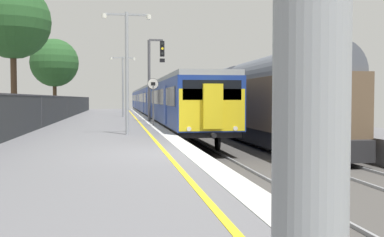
{
  "coord_description": "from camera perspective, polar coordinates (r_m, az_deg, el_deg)",
  "views": [
    {
      "loc": [
        -1.61,
        -12.44,
        1.47
      ],
      "look_at": [
        1.49,
        7.13,
        0.63
      ],
      "focal_mm": 43.41,
      "sensor_mm": 36.0,
      "label": 1
    }
  ],
  "objects": [
    {
      "name": "ground",
      "position": [
        13.31,
        9.8,
        -6.59
      ],
      "size": [
        17.4,
        110.0,
        1.21
      ],
      "color": "slate"
    },
    {
      "name": "commuter_train_at_platform",
      "position": [
        48.73,
        -4.65,
        2.2
      ],
      "size": [
        2.83,
        61.31,
        3.81
      ],
      "color": "navy",
      "rests_on": "ground"
    },
    {
      "name": "freight_train_adjacent_track",
      "position": [
        36.58,
        3.16,
        2.48
      ],
      "size": [
        2.6,
        41.71,
        4.57
      ],
      "color": "#232326",
      "rests_on": "ground"
    },
    {
      "name": "signal_gantry",
      "position": [
        30.17,
        -4.8,
        5.92
      ],
      "size": [
        1.1,
        0.24,
        5.31
      ],
      "color": "#47474C",
      "rests_on": "ground"
    },
    {
      "name": "speed_limit_sign",
      "position": [
        25.31,
        -4.8,
        2.84
      ],
      "size": [
        0.59,
        0.08,
        2.58
      ],
      "color": "#59595B",
      "rests_on": "ground"
    },
    {
      "name": "platform_lamp_mid",
      "position": [
        19.26,
        -8.01,
        6.95
      ],
      "size": [
        2.0,
        0.2,
        5.0
      ],
      "color": "#93999E",
      "rests_on": "ground"
    },
    {
      "name": "platform_lamp_far",
      "position": [
        37.62,
        -8.5,
        4.61
      ],
      "size": [
        2.0,
        0.2,
        4.84
      ],
      "color": "#93999E",
      "rests_on": "ground"
    },
    {
      "name": "background_tree_left",
      "position": [
        31.26,
        -21.06,
        10.81
      ],
      "size": [
        4.64,
        4.64,
        8.59
      ],
      "color": "#473323",
      "rests_on": "ground"
    },
    {
      "name": "background_tree_centre",
      "position": [
        46.04,
        -16.57,
        6.41
      ],
      "size": [
        4.54,
        4.54,
        7.14
      ],
      "color": "#473323",
      "rests_on": "ground"
    }
  ]
}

